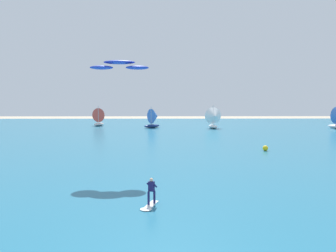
{
  "coord_description": "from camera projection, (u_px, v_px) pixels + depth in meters",
  "views": [
    {
      "loc": [
        -0.68,
        -7.16,
        6.55
      ],
      "look_at": [
        -0.44,
        13.39,
        4.76
      ],
      "focal_mm": 33.33,
      "sensor_mm": 36.0,
      "label": 1
    }
  ],
  "objects": [
    {
      "name": "kite",
      "position": [
        119.0,
        65.0,
        27.01
      ],
      "size": [
        5.13,
        1.69,
        0.78
      ],
      "color": "#1E33B2"
    },
    {
      "name": "sailboat_near_shore",
      "position": [
        154.0,
        118.0,
        70.19
      ],
      "size": [
        4.28,
        4.01,
        4.76
      ],
      "color": "navy",
      "rests_on": "ocean"
    },
    {
      "name": "sailboat_center_horizon",
      "position": [
        214.0,
        118.0,
        67.71
      ],
      "size": [
        3.88,
        4.51,
        5.17
      ],
      "color": "white",
      "rests_on": "ocean"
    },
    {
      "name": "sailboat_far_right",
      "position": [
        100.0,
        117.0,
        75.36
      ],
      "size": [
        3.76,
        4.24,
        4.76
      ],
      "color": "silver",
      "rests_on": "ocean"
    },
    {
      "name": "ocean",
      "position": [
        168.0,
        134.0,
        57.14
      ],
      "size": [
        160.0,
        90.0,
        0.1
      ],
      "primitive_type": "cube",
      "color": "#236B89",
      "rests_on": "ground"
    },
    {
      "name": "kitesurfer",
      "position": [
        150.0,
        196.0,
        18.79
      ],
      "size": [
        1.14,
        2.03,
        1.67
      ],
      "color": "white",
      "rests_on": "ocean"
    },
    {
      "name": "marker_buoy",
      "position": [
        265.0,
        148.0,
        38.71
      ],
      "size": [
        0.67,
        0.67,
        0.67
      ],
      "primitive_type": "sphere",
      "color": "yellow",
      "rests_on": "ocean"
    }
  ]
}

